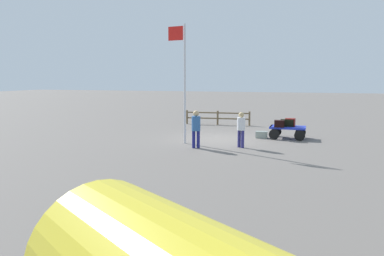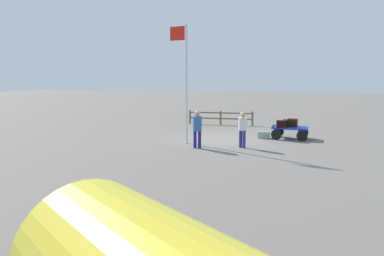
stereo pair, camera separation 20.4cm
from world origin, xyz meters
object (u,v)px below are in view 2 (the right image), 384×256
(suitcase_navy, at_px, (282,124))
(flagpole, at_px, (185,74))
(worker_lead, at_px, (243,127))
(luggage_cart, at_px, (290,130))
(worker_trailing, at_px, (197,126))
(suitcase_tan, at_px, (289,123))
(suitcase_maroon, at_px, (293,123))
(suitcase_dark, at_px, (264,135))

(suitcase_navy, relative_size, flagpole, 0.09)
(worker_lead, bearing_deg, luggage_cart, -120.30)
(suitcase_navy, bearing_deg, luggage_cart, -132.16)
(flagpole, bearing_deg, worker_trailing, 133.73)
(suitcase_tan, height_order, worker_trailing, worker_trailing)
(suitcase_navy, xyz_separation_m, suitcase_maroon, (-0.50, -0.52, 0.03))
(suitcase_navy, xyz_separation_m, worker_trailing, (3.28, 3.39, 0.19))
(suitcase_maroon, distance_m, suitcase_tan, 0.21)
(suitcase_tan, height_order, flagpole, flagpole)
(luggage_cart, distance_m, suitcase_dark, 1.30)
(suitcase_navy, distance_m, flagpole, 5.41)
(worker_lead, xyz_separation_m, flagpole, (2.75, -0.25, 2.27))
(luggage_cart, xyz_separation_m, worker_lead, (1.81, 3.10, 0.47))
(suitcase_navy, relative_size, suitcase_tan, 0.77)
(suitcase_tan, relative_size, worker_trailing, 0.39)
(suitcase_dark, height_order, flagpole, flagpole)
(suitcase_dark, distance_m, worker_lead, 2.99)
(luggage_cart, distance_m, suitcase_maroon, 0.40)
(suitcase_dark, height_order, worker_trailing, worker_trailing)
(suitcase_tan, height_order, suitcase_dark, suitcase_tan)
(suitcase_dark, xyz_separation_m, flagpole, (3.31, 2.59, 3.02))
(luggage_cart, relative_size, flagpole, 0.32)
(luggage_cart, relative_size, suitcase_maroon, 3.45)
(luggage_cart, height_order, worker_trailing, worker_trailing)
(suitcase_tan, xyz_separation_m, flagpole, (4.53, 2.81, 2.40))
(suitcase_maroon, relative_size, suitcase_dark, 0.85)
(suitcase_navy, height_order, suitcase_maroon, suitcase_maroon)
(suitcase_navy, bearing_deg, worker_lead, 61.85)
(flagpole, bearing_deg, suitcase_dark, -142.02)
(suitcase_navy, relative_size, suitcase_dark, 0.83)
(suitcase_tan, bearing_deg, worker_lead, 59.72)
(suitcase_dark, bearing_deg, suitcase_navy, 170.39)
(suitcase_maroon, distance_m, suitcase_dark, 1.55)
(flagpole, bearing_deg, suitcase_maroon, -147.68)
(suitcase_maroon, distance_m, worker_trailing, 5.43)
(suitcase_tan, bearing_deg, suitcase_maroon, -134.43)
(suitcase_dark, xyz_separation_m, worker_trailing, (2.41, 3.53, 0.80))
(suitcase_navy, relative_size, suitcase_maroon, 0.99)
(suitcase_maroon, relative_size, worker_lead, 0.33)
(luggage_cart, height_order, suitcase_maroon, suitcase_maroon)
(suitcase_navy, distance_m, worker_trailing, 4.72)
(worker_lead, height_order, worker_trailing, worker_trailing)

